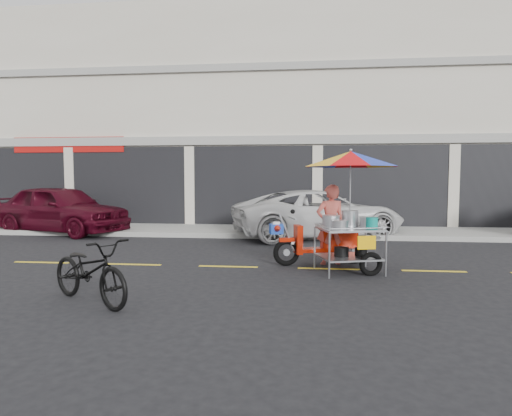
# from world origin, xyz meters

# --- Properties ---
(ground) EXTENTS (90.00, 90.00, 0.00)m
(ground) POSITION_xyz_m (0.00, 0.00, 0.00)
(ground) COLOR black
(sidewalk) EXTENTS (45.00, 3.00, 0.15)m
(sidewalk) POSITION_xyz_m (0.00, 5.50, 0.07)
(sidewalk) COLOR gray
(sidewalk) RESTS_ON ground
(shophouse_block) EXTENTS (36.00, 8.11, 10.40)m
(shophouse_block) POSITION_xyz_m (2.82, 10.59, 4.24)
(shophouse_block) COLOR beige
(shophouse_block) RESTS_ON ground
(centerline) EXTENTS (42.00, 0.10, 0.01)m
(centerline) POSITION_xyz_m (0.00, 0.00, 0.00)
(centerline) COLOR gold
(centerline) RESTS_ON ground
(maroon_sedan) EXTENTS (4.98, 3.16, 1.58)m
(maroon_sedan) POSITION_xyz_m (-8.27, 4.60, 0.79)
(maroon_sedan) COLOR #3A0513
(maroon_sedan) RESTS_ON ground
(white_pickup) EXTENTS (5.66, 4.06, 1.43)m
(white_pickup) POSITION_xyz_m (-0.03, 4.60, 0.72)
(white_pickup) COLOR silver
(white_pickup) RESTS_ON ground
(near_bicycle) EXTENTS (1.85, 1.49, 0.94)m
(near_bicycle) POSITION_xyz_m (-3.53, -2.69, 0.47)
(near_bicycle) COLOR black
(near_bicycle) RESTS_ON ground
(food_vendor_rig) EXTENTS (2.68, 2.21, 2.35)m
(food_vendor_rig) POSITION_xyz_m (0.25, 0.05, 1.47)
(food_vendor_rig) COLOR black
(food_vendor_rig) RESTS_ON ground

